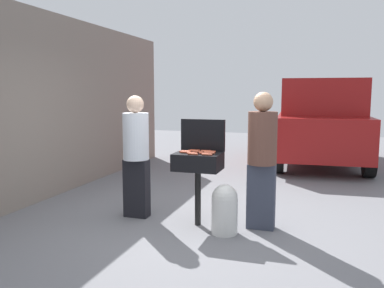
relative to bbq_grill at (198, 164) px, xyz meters
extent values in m
plane|color=slate|center=(-0.05, -0.07, -0.81)|extent=(24.00, 24.00, 0.00)
cube|color=slate|center=(-2.83, 0.93, 0.70)|extent=(0.24, 8.00, 3.02)
cylinder|color=black|center=(0.00, 0.00, -0.44)|extent=(0.08, 0.08, 0.73)
cube|color=black|center=(0.00, 0.00, 0.04)|extent=(0.60, 0.44, 0.22)
cube|color=black|center=(0.00, 0.22, 0.36)|extent=(0.60, 0.05, 0.42)
cylinder|color=#C6593D|center=(-0.18, -0.02, 0.16)|extent=(0.13, 0.03, 0.03)
cylinder|color=#B74C33|center=(-0.04, -0.11, 0.16)|extent=(0.13, 0.03, 0.03)
cylinder|color=#AD4228|center=(-0.15, -0.06, 0.16)|extent=(0.13, 0.03, 0.03)
cylinder|color=#AD4228|center=(0.07, 0.12, 0.16)|extent=(0.13, 0.04, 0.03)
cylinder|color=#AD4228|center=(0.10, 0.06, 0.16)|extent=(0.13, 0.04, 0.03)
cylinder|color=#B74C33|center=(0.11, -0.08, 0.16)|extent=(0.13, 0.03, 0.03)
cylinder|color=#AD4228|center=(-0.09, 0.09, 0.16)|extent=(0.13, 0.03, 0.03)
cylinder|color=#C6593D|center=(0.16, -0.16, 0.16)|extent=(0.13, 0.03, 0.03)
cylinder|color=#B74C33|center=(0.00, 0.02, 0.16)|extent=(0.13, 0.03, 0.03)
cylinder|color=#C6593D|center=(0.16, -0.03, 0.16)|extent=(0.13, 0.03, 0.03)
cylinder|color=#AD4228|center=(0.14, 0.09, 0.16)|extent=(0.13, 0.03, 0.03)
cylinder|color=#C6593D|center=(-0.02, -0.17, 0.16)|extent=(0.13, 0.03, 0.03)
cylinder|color=#C6593D|center=(0.15, 0.02, 0.16)|extent=(0.13, 0.03, 0.03)
cylinder|color=#B74C33|center=(-0.09, 0.06, 0.16)|extent=(0.13, 0.03, 0.03)
cylinder|color=#AD4228|center=(-0.08, 0.12, 0.16)|extent=(0.13, 0.04, 0.03)
cylinder|color=#AD4228|center=(-0.16, 0.01, 0.16)|extent=(0.13, 0.04, 0.03)
cylinder|color=silver|center=(0.41, -0.21, -0.58)|extent=(0.32, 0.32, 0.46)
sphere|color=silver|center=(0.41, -0.21, -0.35)|extent=(0.31, 0.31, 0.31)
cube|color=black|center=(-0.92, 0.08, -0.40)|extent=(0.34, 0.19, 0.81)
cylinder|color=silver|center=(-0.92, 0.08, 0.32)|extent=(0.35, 0.35, 0.64)
sphere|color=beige|center=(-0.92, 0.08, 0.76)|extent=(0.24, 0.24, 0.24)
cube|color=#333847|center=(0.80, 0.13, -0.39)|extent=(0.35, 0.19, 0.83)
cylinder|color=brown|center=(0.80, 0.13, 0.35)|extent=(0.36, 0.36, 0.66)
sphere|color=tan|center=(0.80, 0.13, 0.80)|extent=(0.24, 0.24, 0.24)
cube|color=maroon|center=(1.47, 5.37, -0.04)|extent=(2.16, 4.51, 0.90)
cube|color=maroon|center=(1.48, 5.17, 0.81)|extent=(1.91, 2.70, 0.80)
cylinder|color=black|center=(2.46, 3.88, -0.49)|extent=(0.26, 0.65, 0.64)
cylinder|color=black|center=(0.66, 3.78, -0.49)|extent=(0.26, 0.65, 0.64)
cylinder|color=black|center=(2.28, 6.96, -0.49)|extent=(0.26, 0.65, 0.64)
cylinder|color=black|center=(0.48, 6.85, -0.49)|extent=(0.26, 0.65, 0.64)
camera|label=1|loc=(1.48, -4.86, 0.93)|focal=37.43mm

